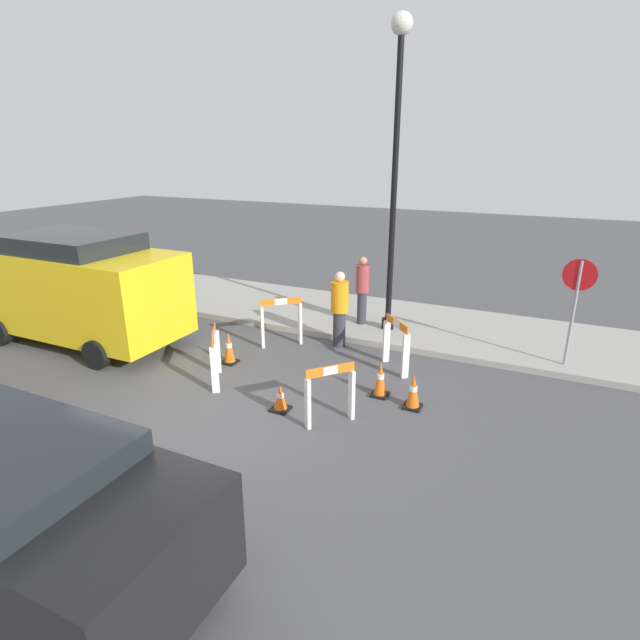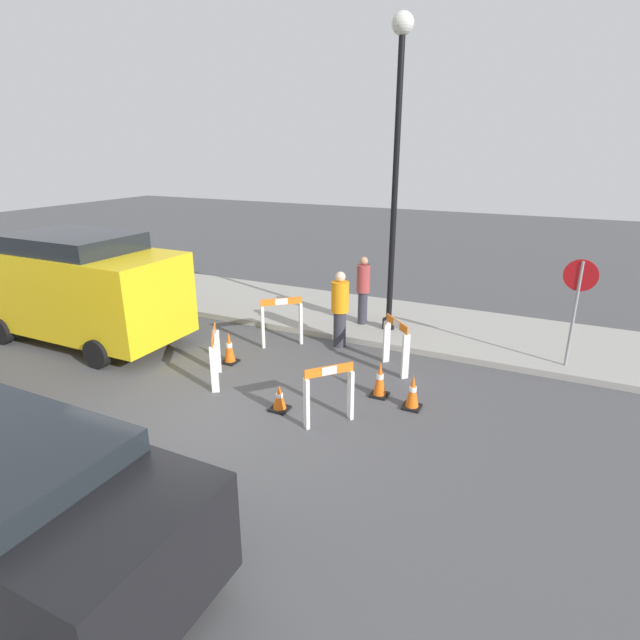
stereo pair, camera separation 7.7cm
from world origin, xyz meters
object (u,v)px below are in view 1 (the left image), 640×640
object	(u,v)px
work_van	(78,284)
stop_sign	(576,295)
person_worker	(340,307)
streetlamp_post	(396,143)
parked_car_1	(7,502)
person_pedestrian	(362,288)

from	to	relation	value
work_van	stop_sign	bearing A→B (deg)	16.22
stop_sign	person_worker	distance (m)	4.62
stop_sign	work_van	distance (m)	10.29
streetlamp_post	person_worker	size ratio (longest dim) A/B	3.87
person_worker	stop_sign	bearing A→B (deg)	95.43
stop_sign	work_van	bearing A→B (deg)	22.40
person_worker	work_van	distance (m)	5.79
parked_car_1	work_van	xyz separation A→B (m)	(-4.91, 5.01, 0.41)
streetlamp_post	parked_car_1	distance (m)	9.09
person_pedestrian	parked_car_1	size ratio (longest dim) A/B	0.38
person_worker	person_pedestrian	bearing A→B (deg)	174.83
person_worker	parked_car_1	world-z (taller)	person_worker
person_worker	work_van	xyz separation A→B (m)	(-5.35, -2.16, 0.42)
streetlamp_post	person_pedestrian	xyz separation A→B (m)	(-0.69, 0.08, -3.24)
parked_car_1	work_van	bearing A→B (deg)	134.45
streetlamp_post	stop_sign	size ratio (longest dim) A/B	3.10
streetlamp_post	person_worker	world-z (taller)	streetlamp_post
parked_car_1	person_worker	bearing A→B (deg)	86.51
streetlamp_post	person_worker	bearing A→B (deg)	-121.31
stop_sign	work_van	xyz separation A→B (m)	(-9.88, -2.87, -0.23)
streetlamp_post	parked_car_1	xyz separation A→B (m)	(-1.17, -8.37, -3.34)
stop_sign	person_worker	size ratio (longest dim) A/B	1.25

